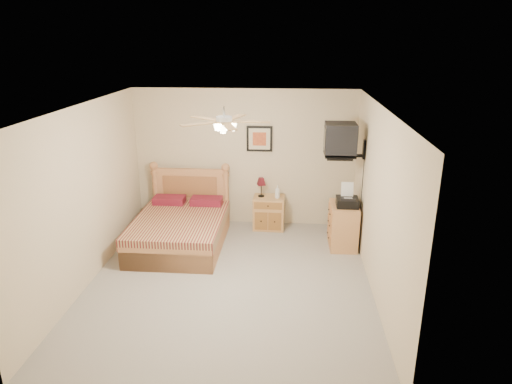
{
  "coord_description": "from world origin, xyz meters",
  "views": [
    {
      "loc": [
        0.82,
        -5.75,
        3.36
      ],
      "look_at": [
        0.31,
        0.9,
        1.07
      ],
      "focal_mm": 32.0,
      "sensor_mm": 36.0,
      "label": 1
    }
  ],
  "objects": [
    {
      "name": "lotion_bottle",
      "position": [
        0.61,
        1.96,
        0.72
      ],
      "size": [
        0.09,
        0.09,
        0.23
      ],
      "primitive_type": "imported",
      "rotation": [
        0.0,
        0.0,
        -0.02
      ],
      "color": "white",
      "rests_on": "nightstand"
    },
    {
      "name": "magazine_lower",
      "position": [
        1.74,
        1.56,
        0.76
      ],
      "size": [
        0.25,
        0.3,
        0.02
      ],
      "primitive_type": "imported",
      "rotation": [
        0.0,
        0.0,
        0.3
      ],
      "color": "#BCB093",
      "rests_on": "dresser"
    },
    {
      "name": "dresser",
      "position": [
        1.73,
        1.32,
        0.37
      ],
      "size": [
        0.45,
        0.64,
        0.74
      ],
      "primitive_type": "cube",
      "rotation": [
        0.0,
        0.0,
        0.02
      ],
      "color": "#C17F4D",
      "rests_on": "ground"
    },
    {
      "name": "nightstand",
      "position": [
        0.46,
        2.0,
        0.3
      ],
      "size": [
        0.57,
        0.43,
        0.6
      ],
      "primitive_type": "cube",
      "rotation": [
        0.0,
        0.0,
        -0.03
      ],
      "color": "tan",
      "rests_on": "ground"
    },
    {
      "name": "framed_picture",
      "position": [
        0.27,
        2.23,
        1.62
      ],
      "size": [
        0.46,
        0.04,
        0.46
      ],
      "primitive_type": "cube",
      "color": "black",
      "rests_on": "wall_back"
    },
    {
      "name": "table_lamp",
      "position": [
        0.32,
        2.03,
        0.78
      ],
      "size": [
        0.25,
        0.25,
        0.35
      ],
      "primitive_type": null,
      "rotation": [
        0.0,
        0.0,
        -0.43
      ],
      "color": "#510F17",
      "rests_on": "nightstand"
    },
    {
      "name": "wall_tv",
      "position": [
        1.75,
        1.34,
        1.81
      ],
      "size": [
        0.56,
        0.46,
        0.58
      ],
      "primitive_type": null,
      "color": "black",
      "rests_on": "wall_right"
    },
    {
      "name": "wall_back",
      "position": [
        0.0,
        2.25,
        1.25
      ],
      "size": [
        4.0,
        0.04,
        2.5
      ],
      "primitive_type": "cube",
      "color": "beige",
      "rests_on": "ground"
    },
    {
      "name": "wall_front",
      "position": [
        0.0,
        -2.25,
        1.25
      ],
      "size": [
        4.0,
        0.04,
        2.5
      ],
      "primitive_type": "cube",
      "color": "beige",
      "rests_on": "ground"
    },
    {
      "name": "ceiling",
      "position": [
        0.0,
        0.0,
        2.5
      ],
      "size": [
        4.0,
        4.5,
        0.04
      ],
      "primitive_type": "cube",
      "color": "white",
      "rests_on": "ground"
    },
    {
      "name": "wall_right",
      "position": [
        2.0,
        0.0,
        1.25
      ],
      "size": [
        0.04,
        4.5,
        2.5
      ],
      "primitive_type": "cube",
      "color": "beige",
      "rests_on": "ground"
    },
    {
      "name": "floor",
      "position": [
        0.0,
        0.0,
        0.0
      ],
      "size": [
        4.5,
        4.5,
        0.0
      ],
      "primitive_type": "plane",
      "color": "gray",
      "rests_on": "ground"
    },
    {
      "name": "bed",
      "position": [
        -0.99,
        1.12,
        0.6
      ],
      "size": [
        1.43,
        1.87,
        1.21
      ],
      "primitive_type": null,
      "rotation": [
        0.0,
        0.0,
        -0.0
      ],
      "color": "#BA7A4A",
      "rests_on": "ground"
    },
    {
      "name": "fax_machine",
      "position": [
        1.76,
        1.25,
        0.93
      ],
      "size": [
        0.35,
        0.37,
        0.37
      ],
      "primitive_type": null,
      "rotation": [
        0.0,
        0.0,
        -0.01
      ],
      "color": "black",
      "rests_on": "dresser"
    },
    {
      "name": "ceiling_fan",
      "position": [
        0.0,
        -0.2,
        2.36
      ],
      "size": [
        1.14,
        1.14,
        0.28
      ],
      "primitive_type": null,
      "color": "white",
      "rests_on": "ceiling"
    },
    {
      "name": "wall_left",
      "position": [
        -2.0,
        0.0,
        1.25
      ],
      "size": [
        0.04,
        4.5,
        2.5
      ],
      "primitive_type": "cube",
      "color": "beige",
      "rests_on": "ground"
    },
    {
      "name": "magazine_upper",
      "position": [
        1.75,
        1.59,
        0.78
      ],
      "size": [
        0.26,
        0.32,
        0.02
      ],
      "primitive_type": "imported",
      "rotation": [
        0.0,
        0.0,
        0.2
      ],
      "color": "tan",
      "rests_on": "magazine_lower"
    }
  ]
}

